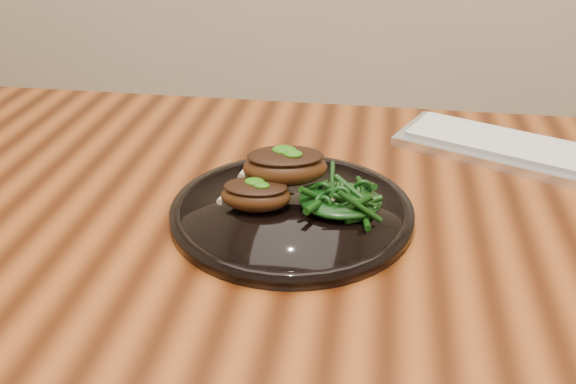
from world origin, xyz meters
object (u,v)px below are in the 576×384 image
object	(u,v)px
plate	(292,211)
keyboard	(547,157)
greens_heap	(340,195)
desk	(385,267)
lamb_chop_front	(255,194)

from	to	relation	value
plate	keyboard	xyz separation A→B (m)	(0.36, 0.22, 0.00)
greens_heap	keyboard	bearing A→B (deg)	35.88
desk	greens_heap	distance (m)	0.14
greens_heap	plate	bearing A→B (deg)	-174.81
plate	keyboard	bearing A→B (deg)	31.60
desk	greens_heap	bearing A→B (deg)	-162.87
desk	keyboard	distance (m)	0.32
lamb_chop_front	keyboard	distance (m)	0.47
lamb_chop_front	plate	bearing A→B (deg)	13.66
greens_heap	keyboard	distance (m)	0.37
desk	lamb_chop_front	distance (m)	0.21
keyboard	lamb_chop_front	bearing A→B (deg)	-150.17
keyboard	greens_heap	bearing A→B (deg)	-144.12
desk	plate	xyz separation A→B (m)	(-0.13, -0.03, 0.09)
plate	greens_heap	distance (m)	0.07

